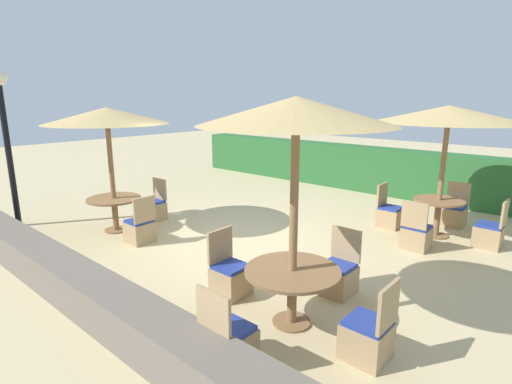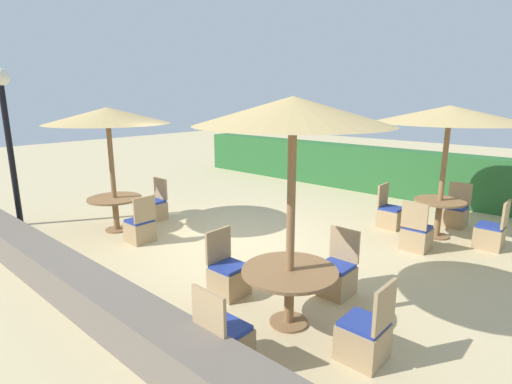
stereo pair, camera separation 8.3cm
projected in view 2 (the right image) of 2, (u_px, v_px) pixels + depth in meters
ground_plane at (235, 243)px, 7.72m from camera, size 40.00×40.00×0.00m
hedge_row at (373, 170)px, 11.74m from camera, size 13.00×0.70×1.31m
stone_border at (76, 285)px, 5.43m from camera, size 10.00×0.56×0.52m
lamp_post at (5, 116)px, 8.23m from camera, size 0.36×0.36×3.32m
parasol_back_right at (450, 115)px, 7.48m from camera, size 2.78×2.78×2.59m
round_table_back_right at (439, 209)px, 7.92m from camera, size 0.97×0.97×0.76m
patio_chair_back_right_north at (455, 214)px, 8.66m from camera, size 0.46×0.46×0.93m
patio_chair_back_right_east at (490, 234)px, 7.40m from camera, size 0.46×0.46×0.93m
patio_chair_back_right_south at (416, 236)px, 7.32m from camera, size 0.46×0.46×0.93m
patio_chair_back_right_west at (390, 215)px, 8.58m from camera, size 0.46×0.46×0.93m
parasol_front_left at (107, 116)px, 7.89m from camera, size 2.43×2.43×2.55m
round_table_front_left at (115, 204)px, 8.31m from camera, size 1.09×1.09×0.71m
patio_chair_front_left_east at (140, 229)px, 7.71m from camera, size 0.46×0.46×0.93m
patio_chair_front_left_north at (155, 208)px, 9.12m from camera, size 0.46×0.46×0.93m
parasol_front_right at (293, 113)px, 4.38m from camera, size 2.24×2.24×2.76m
round_table_front_right at (289, 280)px, 4.85m from camera, size 1.17×1.17×0.72m
patio_chair_front_right_west at (228, 277)px, 5.67m from camera, size 0.46×0.46×0.93m
patio_chair_front_right_south at (224, 343)px, 4.14m from camera, size 0.46×0.46×0.93m
patio_chair_front_right_north at (336, 276)px, 5.68m from camera, size 0.46×0.46×0.93m
patio_chair_front_right_east at (364, 337)px, 4.25m from camera, size 0.46×0.46×0.93m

